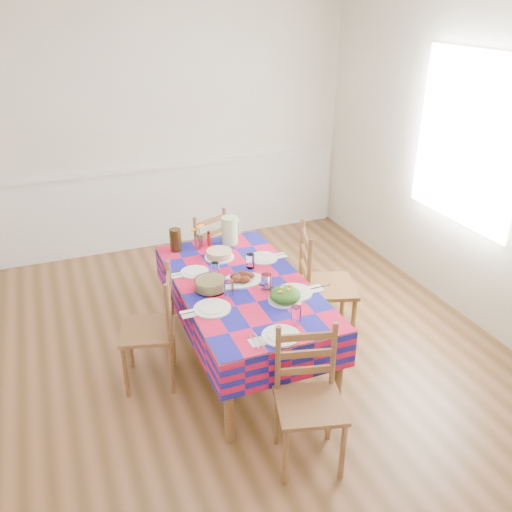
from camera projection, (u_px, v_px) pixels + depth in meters
The scene contains 23 objects.
room at pixel (218, 206), 3.47m from camera, with size 4.58×5.08×2.78m.
wainscot at pixel (150, 205), 5.92m from camera, with size 4.41×0.06×0.92m.
window_right at pixel (467, 140), 4.40m from camera, with size 1.40×1.40×0.00m, color white.
dining_table at pixel (242, 292), 4.00m from camera, with size 0.92×1.71×0.67m.
setting_near_head at pixel (286, 328), 3.39m from camera, with size 0.39×0.26×0.12m.
setting_left_near at pixel (218, 301), 3.68m from camera, with size 0.46×0.27×0.12m.
setting_left_far at pixel (201, 271), 4.09m from camera, with size 0.39×0.23×0.10m.
setting_right_near at pixel (285, 289), 3.84m from camera, with size 0.49×0.28×0.13m.
setting_right_far at pixel (259, 259), 4.26m from camera, with size 0.44×0.26×0.11m.
meat_platter at pixel (242, 279), 3.98m from camera, with size 0.32×0.23×0.06m.
salad_platter at pixel (285, 295), 3.73m from camera, with size 0.24×0.24×0.10m.
pasta_bowl at pixel (210, 285), 3.86m from camera, with size 0.23×0.23×0.08m.
cake at pixel (219, 254), 4.33m from camera, with size 0.24×0.24×0.07m.
serving_utensils at pixel (265, 284), 3.95m from camera, with size 0.13×0.30×0.01m.
flower_vase at pixel (198, 239), 4.46m from camera, with size 0.13×0.11×0.21m.
hot_sauce at pixel (209, 238), 4.53m from camera, with size 0.03×0.03×0.13m, color #B9140E.
green_pitcher at pixel (230, 230), 4.55m from camera, with size 0.14×0.14×0.23m, color #C7F2AB.
tea_pitcher at pixel (176, 240), 4.42m from camera, with size 0.09×0.09×0.19m, color black.
name_card at pixel (289, 345), 3.26m from camera, with size 0.07×0.02×0.02m, color white.
chair_near at pixel (309, 400), 3.18m from camera, with size 0.47×0.46×0.88m.
chair_far at pixel (203, 253), 4.98m from camera, with size 0.48×0.47×0.86m.
chair_left at pixel (153, 329), 3.83m from camera, with size 0.47×0.48×0.89m.
chair_right at pixel (322, 286), 4.28m from camera, with size 0.53×0.55×0.99m.
Camera 1 is at (-0.98, -3.11, 2.60)m, focal length 38.00 mm.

